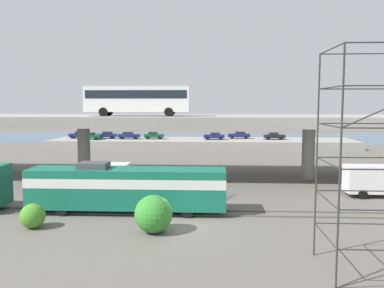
{
  "coord_description": "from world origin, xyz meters",
  "views": [
    {
      "loc": [
        2.21,
        -28.26,
        9.01
      ],
      "look_at": [
        -0.52,
        24.07,
        3.71
      ],
      "focal_mm": 37.65,
      "sensor_mm": 36.0,
      "label": 1
    }
  ],
  "objects": [
    {
      "name": "shrub_left",
      "position": [
        -10.79,
        -0.5,
        0.9
      ],
      "size": [
        1.8,
        1.8,
        1.8
      ],
      "primitive_type": "sphere",
      "color": "#438727",
      "rests_on": "ground_plane"
    },
    {
      "name": "parked_car_7",
      "position": [
        7.78,
        57.29,
        2.34
      ],
      "size": [
        4.65,
        1.82,
        1.5
      ],
      "rotation": [
        0.0,
        0.0,
        3.14
      ],
      "color": "navy",
      "rests_on": "pier_parking_lot"
    },
    {
      "name": "train_locomotive",
      "position": [
        -4.02,
        4.0,
        2.19
      ],
      "size": [
        17.3,
        3.04,
        4.18
      ],
      "color": "#14664C",
      "rests_on": "ground_plane"
    },
    {
      "name": "scaffolding_tower",
      "position": [
        10.41,
        -7.0,
        6.34
      ],
      "size": [
        4.41,
        4.41,
        11.86
      ],
      "color": "#2D2D30",
      "rests_on": "ground_plane"
    },
    {
      "name": "transit_bus_on_overpass",
      "position": [
        -6.45,
        17.92,
        9.61
      ],
      "size": [
        12.0,
        2.68,
        3.4
      ],
      "color": "silver",
      "rests_on": "highway_overpass"
    },
    {
      "name": "ground_plane",
      "position": [
        0.0,
        0.0,
        0.0
      ],
      "size": [
        260.0,
        260.0,
        0.0
      ],
      "primitive_type": "plane",
      "color": "#605B54"
    },
    {
      "name": "parked_car_3",
      "position": [
        -10.17,
        55.3,
        2.34
      ],
      "size": [
        4.07,
        1.86,
        1.5
      ],
      "color": "#0C4C26",
      "rests_on": "pier_parking_lot"
    },
    {
      "name": "parked_car_1",
      "position": [
        14.84,
        55.2,
        2.34
      ],
      "size": [
        4.27,
        1.96,
        1.5
      ],
      "color": "black",
      "rests_on": "pier_parking_lot"
    },
    {
      "name": "parked_car_0",
      "position": [
        -15.42,
        54.99,
        2.34
      ],
      "size": [
        4.52,
        1.85,
        1.5
      ],
      "color": "navy",
      "rests_on": "pier_parking_lot"
    },
    {
      "name": "parked_car_5",
      "position": [
        -20.31,
        55.76,
        2.34
      ],
      "size": [
        4.04,
        1.92,
        1.5
      ],
      "rotation": [
        0.0,
        0.0,
        3.14
      ],
      "color": "navy",
      "rests_on": "pier_parking_lot"
    },
    {
      "name": "pier_parking_lot",
      "position": [
        0.0,
        55.0,
        0.79
      ],
      "size": [
        62.29,
        11.74,
        1.57
      ],
      "primitive_type": "cube",
      "color": "gray",
      "rests_on": "ground_plane"
    },
    {
      "name": "service_truck_west",
      "position": [
        -9.3,
        10.9,
        1.64
      ],
      "size": [
        6.8,
        2.46,
        3.04
      ],
      "rotation": [
        0.0,
        0.0,
        3.14
      ],
      "color": "black",
      "rests_on": "ground_plane"
    },
    {
      "name": "parked_car_4",
      "position": [
        -26.3,
        56.0,
        2.34
      ],
      "size": [
        4.09,
        1.88,
        1.5
      ],
      "rotation": [
        0.0,
        0.0,
        3.14
      ],
      "color": "navy",
      "rests_on": "pier_parking_lot"
    },
    {
      "name": "parked_car_2",
      "position": [
        2.49,
        54.47,
        2.34
      ],
      "size": [
        4.26,
        1.97,
        1.5
      ],
      "rotation": [
        0.0,
        0.0,
        3.14
      ],
      "color": "navy",
      "rests_on": "pier_parking_lot"
    },
    {
      "name": "rail_strip_far",
      "position": [
        0.0,
        4.76,
        0.06
      ],
      "size": [
        110.0,
        0.12,
        0.12
      ],
      "primitive_type": "cube",
      "color": "#59544C",
      "rests_on": "ground_plane"
    },
    {
      "name": "rail_strip_near",
      "position": [
        0.0,
        3.24,
        0.06
      ],
      "size": [
        110.0,
        0.12,
        0.12
      ],
      "primitive_type": "cube",
      "color": "#59544C",
      "rests_on": "ground_plane"
    },
    {
      "name": "shrub_right",
      "position": [
        -1.9,
        -1.05,
        1.33
      ],
      "size": [
        2.66,
        2.66,
        2.66
      ],
      "primitive_type": "sphere",
      "color": "#32872D",
      "rests_on": "ground_plane"
    },
    {
      "name": "harbor_water",
      "position": [
        0.0,
        78.0,
        0.0
      ],
      "size": [
        140.0,
        36.0,
        0.01
      ],
      "primitive_type": "cube",
      "color": "#385B7A",
      "rests_on": "ground_plane"
    },
    {
      "name": "service_truck_east",
      "position": [
        18.26,
        10.9,
        1.64
      ],
      "size": [
        6.8,
        2.46,
        3.04
      ],
      "color": "#515459",
      "rests_on": "ground_plane"
    },
    {
      "name": "parked_car_6",
      "position": [
        -22.95,
        52.97,
        2.34
      ],
      "size": [
        4.14,
        1.83,
        1.5
      ],
      "color": "#0C4C26",
      "rests_on": "pier_parking_lot"
    },
    {
      "name": "highway_overpass",
      "position": [
        0.0,
        20.0,
        6.8
      ],
      "size": [
        96.0,
        12.52,
        7.55
      ],
      "color": "gray",
      "rests_on": "ground_plane"
    }
  ]
}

